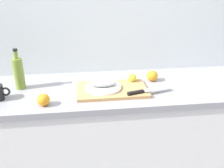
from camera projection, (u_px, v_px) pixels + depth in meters
name	position (u px, v px, depth m)	size (l,w,h in m)	color
back_wall	(113.00, 25.00, 1.80)	(3.20, 0.05, 2.50)	silver
kitchen_counter	(119.00, 141.00, 1.82)	(2.00, 0.60, 0.90)	white
cutting_board	(112.00, 90.00, 1.57)	(0.45, 0.27, 0.02)	tan
white_plate	(103.00, 87.00, 1.57)	(0.23, 0.23, 0.01)	white
fish_fillet	(103.00, 84.00, 1.56)	(0.17, 0.07, 0.04)	#999E99
chef_knife	(143.00, 91.00, 1.51)	(0.29, 0.10, 0.02)	silver
lemon_0	(132.00, 78.00, 1.66)	(0.06, 0.06, 0.06)	yellow
olive_oil_bottle	(19.00, 73.00, 1.57)	(0.06, 0.06, 0.27)	olive
orange_0	(43.00, 100.00, 1.39)	(0.07, 0.07, 0.07)	orange
orange_1	(152.00, 76.00, 1.72)	(0.08, 0.08, 0.08)	orange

